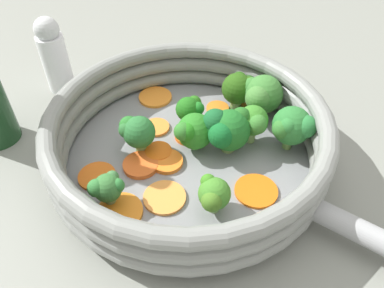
% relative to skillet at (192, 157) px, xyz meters
% --- Properties ---
extents(ground_plane, '(4.00, 4.00, 0.00)m').
position_rel_skillet_xyz_m(ground_plane, '(0.00, 0.00, -0.01)').
color(ground_plane, gray).
extents(skillet, '(0.29, 0.29, 0.01)m').
position_rel_skillet_xyz_m(skillet, '(0.00, 0.00, 0.00)').
color(skillet, gray).
rests_on(skillet, ground_plane).
extents(skillet_rim_wall, '(0.31, 0.31, 0.06)m').
position_rel_skillet_xyz_m(skillet_rim_wall, '(0.00, 0.00, 0.04)').
color(skillet_rim_wall, gray).
rests_on(skillet_rim_wall, skillet).
extents(skillet_rivet_left, '(0.01, 0.01, 0.01)m').
position_rel_skillet_xyz_m(skillet_rivet_left, '(0.09, -0.10, 0.01)').
color(skillet_rivet_left, gray).
rests_on(skillet_rivet_left, skillet).
extents(skillet_rivet_right, '(0.01, 0.01, 0.01)m').
position_rel_skillet_xyz_m(skillet_rivet_right, '(0.13, -0.06, 0.01)').
color(skillet_rivet_right, gray).
rests_on(skillet_rivet_right, skillet).
extents(carrot_slice_0, '(0.04, 0.04, 0.01)m').
position_rel_skillet_xyz_m(carrot_slice_0, '(-0.02, -0.02, 0.01)').
color(carrot_slice_0, orange).
rests_on(carrot_slice_0, skillet).
extents(carrot_slice_1, '(0.06, 0.06, 0.00)m').
position_rel_skillet_xyz_m(carrot_slice_1, '(-0.07, -0.08, 0.01)').
color(carrot_slice_1, orange).
rests_on(carrot_slice_1, skillet).
extents(carrot_slice_2, '(0.05, 0.05, 0.00)m').
position_rel_skillet_xyz_m(carrot_slice_2, '(-0.10, -0.04, 0.01)').
color(carrot_slice_2, orange).
rests_on(carrot_slice_2, skillet).
extents(carrot_slice_3, '(0.04, 0.04, 0.00)m').
position_rel_skillet_xyz_m(carrot_slice_3, '(0.00, 0.03, 0.01)').
color(carrot_slice_3, orange).
rests_on(carrot_slice_3, skillet).
extents(carrot_slice_4, '(0.04, 0.04, 0.00)m').
position_rel_skillet_xyz_m(carrot_slice_4, '(-0.04, 0.04, 0.01)').
color(carrot_slice_4, orange).
rests_on(carrot_slice_4, skillet).
extents(carrot_slice_5, '(0.04, 0.04, 0.00)m').
position_rel_skillet_xyz_m(carrot_slice_5, '(0.04, 0.08, 0.01)').
color(carrot_slice_5, orange).
rests_on(carrot_slice_5, skillet).
extents(carrot_slice_6, '(0.05, 0.05, 0.01)m').
position_rel_skillet_xyz_m(carrot_slice_6, '(-0.05, -0.02, 0.01)').
color(carrot_slice_6, orange).
rests_on(carrot_slice_6, skillet).
extents(carrot_slice_7, '(0.03, 0.03, 0.01)m').
position_rel_skillet_xyz_m(carrot_slice_7, '(0.08, 0.07, 0.01)').
color(carrot_slice_7, orange).
rests_on(carrot_slice_7, skillet).
extents(carrot_slice_8, '(0.06, 0.06, 0.00)m').
position_rel_skillet_xyz_m(carrot_slice_8, '(-0.04, 0.11, 0.01)').
color(carrot_slice_8, orange).
rests_on(carrot_slice_8, skillet).
extents(carrot_slice_9, '(0.05, 0.05, 0.00)m').
position_rel_skillet_xyz_m(carrot_slice_9, '(0.07, -0.06, 0.01)').
color(carrot_slice_9, orange).
rests_on(carrot_slice_9, skillet).
extents(carrot_slice_10, '(0.06, 0.06, 0.00)m').
position_rel_skillet_xyz_m(carrot_slice_10, '(-0.02, -0.07, 0.01)').
color(carrot_slice_10, orange).
rests_on(carrot_slice_10, skillet).
extents(carrot_slice_11, '(0.04, 0.04, 0.01)m').
position_rel_skillet_xyz_m(carrot_slice_11, '(-0.03, -0.00, 0.01)').
color(carrot_slice_11, '#E05D14').
rests_on(carrot_slice_11, skillet).
extents(broccoli_floret_0, '(0.05, 0.05, 0.05)m').
position_rel_skillet_xyz_m(broccoli_floret_0, '(0.01, 0.01, 0.03)').
color(broccoli_floret_0, '#7CB668').
rests_on(broccoli_floret_0, skillet).
extents(broccoli_floret_1, '(0.04, 0.04, 0.05)m').
position_rel_skillet_xyz_m(broccoli_floret_1, '(-0.06, 0.01, 0.04)').
color(broccoli_floret_1, '#85AC5E').
rests_on(broccoli_floret_1, skillet).
extents(broccoli_floret_2, '(0.04, 0.04, 0.05)m').
position_rel_skillet_xyz_m(broccoli_floret_2, '(0.07, 0.02, 0.04)').
color(broccoli_floret_2, '#8BB061').
rests_on(broccoli_floret_2, skillet).
extents(broccoli_floret_3, '(0.03, 0.03, 0.04)m').
position_rel_skillet_xyz_m(broccoli_floret_3, '(0.00, 0.05, 0.03)').
color(broccoli_floret_3, '#7EA551').
rests_on(broccoli_floret_3, skillet).
extents(broccoli_floret_4, '(0.05, 0.05, 0.06)m').
position_rel_skillet_xyz_m(broccoli_floret_4, '(0.12, 0.01, 0.04)').
color(broccoli_floret_4, '#669044').
rests_on(broccoli_floret_4, skillet).
extents(broccoli_floret_5, '(0.03, 0.04, 0.04)m').
position_rel_skillet_xyz_m(broccoli_floret_5, '(0.02, -0.08, 0.03)').
color(broccoli_floret_5, '#81AD65').
rests_on(broccoli_floret_5, skillet).
extents(broccoli_floret_6, '(0.05, 0.05, 0.06)m').
position_rel_skillet_xyz_m(broccoli_floret_6, '(0.09, 0.07, 0.04)').
color(broccoli_floret_6, '#6B974E').
rests_on(broccoli_floret_6, skillet).
extents(broccoli_floret_7, '(0.05, 0.05, 0.05)m').
position_rel_skillet_xyz_m(broccoli_floret_7, '(0.04, 0.01, 0.04)').
color(broccoli_floret_7, olive).
rests_on(broccoli_floret_7, skillet).
extents(broccoli_floret_8, '(0.05, 0.04, 0.05)m').
position_rel_skillet_xyz_m(broccoli_floret_8, '(0.07, 0.09, 0.04)').
color(broccoli_floret_8, '#6C9554').
rests_on(broccoli_floret_8, skillet).
extents(broccoli_floret_9, '(0.04, 0.03, 0.04)m').
position_rel_skillet_xyz_m(broccoli_floret_9, '(-0.08, -0.07, 0.03)').
color(broccoli_floret_9, '#6F8754').
rests_on(broccoli_floret_9, skillet).
extents(salt_shaker, '(0.04, 0.04, 0.11)m').
position_rel_skillet_xyz_m(salt_shaker, '(-0.18, 0.15, 0.05)').
color(salt_shaker, white).
rests_on(salt_shaker, ground_plane).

